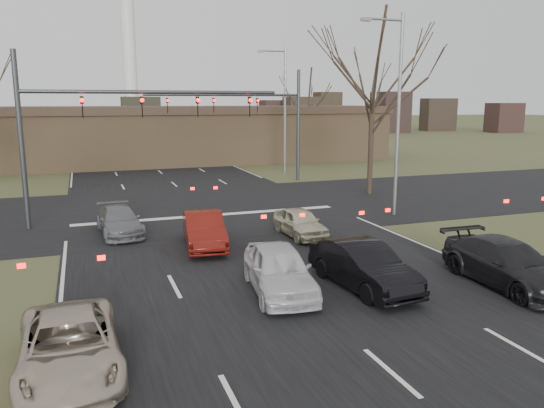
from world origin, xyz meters
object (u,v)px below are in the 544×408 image
Objects in this scene: car_black_hatch at (363,266)px; mast_arm_far at (262,112)px; building at (170,134)px; car_grey_ahead at (119,221)px; streetlight_right_far at (283,104)px; car_silver_ahead at (300,222)px; mast_arm_near at (97,117)px; car_red_ahead at (204,230)px; car_white_sedan at (279,269)px; car_silver_suv at (69,346)px; car_charcoal_sedan at (508,264)px; streetlight_right_near at (396,105)px.

mast_arm_far is at bearing 74.39° from car_black_hatch.
building is 10.26× the size of car_grey_ahead.
car_black_hatch is at bearing -89.92° from building.
streetlight_right_far reaches higher than mast_arm_far.
car_silver_ahead is (0.68, 6.70, -0.12)m from car_black_hatch.
mast_arm_near is 2.75× the size of car_black_hatch.
car_red_ahead is (-3.62, 6.41, -0.02)m from car_black_hatch.
building reaches higher than car_white_sedan.
building is at bearing 76.37° from car_silver_suv.
building is at bearing 90.50° from car_red_ahead.
streetlight_right_far reaches higher than car_white_sedan.
streetlight_right_far is at bearing 86.20° from car_charcoal_sedan.
mast_arm_near reaches higher than car_silver_ahead.
car_red_ahead is (-10.39, -2.69, -4.88)m from streetlight_right_near.
car_charcoal_sedan is 8.86m from car_silver_ahead.
mast_arm_far reaches higher than car_white_sedan.
car_silver_suv is (-15.82, -28.67, -4.96)m from streetlight_right_far.
streetlight_right_near reaches higher than building.
building is 9.36× the size of car_silver_suv.
car_silver_ahead is at bearing 79.21° from car_black_hatch.
streetlight_right_far is 2.42× the size of car_grey_ahead.
mast_arm_near is at bearing -138.78° from mast_arm_far.
building is 4.24× the size of streetlight_right_near.
streetlight_right_far is at bearing -56.35° from building.
car_silver_ahead is at bearing -102.64° from mast_arm_far.
car_red_ahead is (3.06, -3.29, 0.10)m from car_grey_ahead.
car_charcoal_sedan is 1.19× the size of car_grey_ahead.
car_white_sedan reaches higher than car_black_hatch.
car_white_sedan is (-6.73, -21.56, -4.28)m from mast_arm_far.
car_charcoal_sedan reaches higher than car_silver_suv.
mast_arm_near is 1.21× the size of streetlight_right_near.
car_white_sedan is at bearing 26.06° from car_silver_suv.
car_silver_ahead is at bearing -158.50° from streetlight_right_near.
building is at bearing 123.65° from streetlight_right_far.
car_silver_suv is 1.06× the size of car_red_ahead.
car_black_hatch is (-6.77, -9.10, -4.86)m from streetlight_right_near.
car_red_ahead reaches higher than car_silver_suv.
mast_arm_far reaches higher than car_black_hatch.
mast_arm_near reaches higher than building.
car_silver_suv is at bearing -118.89° from streetlight_right_far.
streetlight_right_far is 21.08m from car_silver_ahead.
car_silver_suv is 6.72m from car_white_sedan.
streetlight_right_near is 2.27× the size of car_black_hatch.
streetlight_right_far is at bearing 45.06° from car_grey_ahead.
car_charcoal_sedan is at bearing -7.09° from car_white_sedan.
car_red_ahead is at bearing -177.44° from car_silver_ahead.
car_silver_ahead is at bearing -108.76° from streetlight_right_far.
mast_arm_far is (11.41, 10.00, -0.06)m from mast_arm_near.
car_silver_ahead is (-3.77, 8.01, -0.11)m from car_charcoal_sedan.
mast_arm_far reaches higher than car_silver_ahead.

